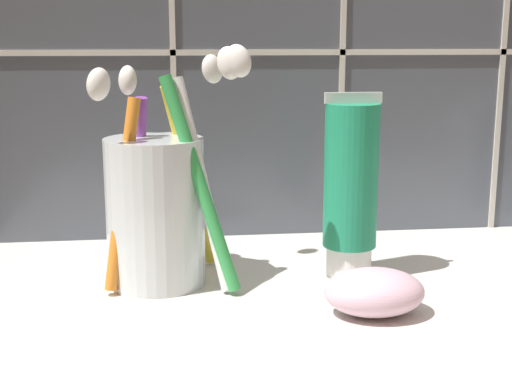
% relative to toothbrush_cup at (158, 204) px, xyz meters
% --- Properties ---
extents(sink_counter, '(0.59, 0.38, 0.02)m').
position_rel_toothbrush_cup_xyz_m(sink_counter, '(0.15, -0.07, -0.07)').
color(sink_counter, silver).
rests_on(sink_counter, ground).
extents(toothbrush_cup, '(0.12, 0.09, 0.18)m').
position_rel_toothbrush_cup_xyz_m(toothbrush_cup, '(0.00, 0.00, 0.00)').
color(toothbrush_cup, silver).
rests_on(toothbrush_cup, sink_counter).
extents(toothpaste_tube, '(0.04, 0.04, 0.14)m').
position_rel_toothbrush_cup_xyz_m(toothpaste_tube, '(0.14, 0.00, 0.01)').
color(toothpaste_tube, white).
rests_on(toothpaste_tube, sink_counter).
extents(soap_bar, '(0.07, 0.05, 0.03)m').
position_rel_toothbrush_cup_xyz_m(soap_bar, '(0.14, -0.08, -0.04)').
color(soap_bar, '#DBB2C6').
rests_on(soap_bar, sink_counter).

